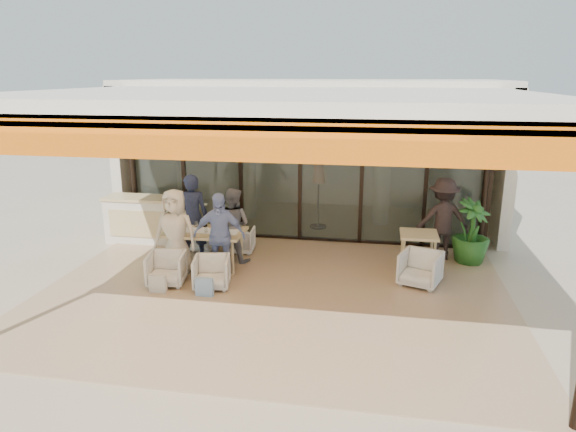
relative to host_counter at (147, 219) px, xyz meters
The scene contains 21 objects.
ground 4.09m from the host_counter, 34.45° to the right, with size 70.00×70.00×0.00m, color #C6B293.
terrace_floor 4.09m from the host_counter, 34.45° to the right, with size 8.00×6.00×0.01m, color tan.
terrace_structure 5.01m from the host_counter, 37.42° to the right, with size 8.00×6.00×3.40m.
glass_storefront 3.58m from the host_counter, 11.90° to the left, with size 8.08×0.10×3.20m.
interior_block 4.82m from the host_counter, 42.00° to the left, with size 9.05×3.62×3.52m.
host_counter is the anchor object (origin of this frame).
dining_table 2.21m from the host_counter, 35.45° to the right, with size 1.50×0.90×0.93m.
chair_far_left 1.44m from the host_counter, 13.66° to the right, with size 0.61×0.57×0.63m, color white.
chair_far_right 2.26m from the host_counter, ahead, with size 0.58×0.54×0.59m, color white.
chair_near_left 2.64m from the host_counter, 58.20° to the right, with size 0.64×0.60×0.66m, color white.
chair_near_right 3.16m from the host_counter, 45.13° to the right, with size 0.61×0.57×0.63m, color white.
diner_navy 1.66m from the host_counter, 31.11° to the right, with size 0.64×0.42×1.76m, color #171C32.
diner_grey 2.39m from the host_counter, 20.60° to the right, with size 0.73×0.57×1.51m, color slate.
diner_cream 2.24m from the host_counter, 51.39° to the right, with size 0.80×0.52×1.65m, color beige.
diner_periwinkle 2.84m from the host_counter, 37.95° to the right, with size 0.95×0.39×1.62m, color #788DC9.
tote_bag_cream 3.00m from the host_counter, 62.25° to the right, with size 0.30×0.10×0.34m, color silver.
tote_bag_blue 3.47m from the host_counter, 49.82° to the right, with size 0.30×0.10×0.34m, color #99BFD8.
side_table 5.90m from the host_counter, ahead, with size 0.70×0.70×0.74m.
side_chair 6.04m from the host_counter, 14.17° to the right, with size 0.67×0.63×0.69m, color white.
standing_woman 6.36m from the host_counter, ahead, with size 1.09×0.63×1.69m, color black.
potted_palm 6.91m from the host_counter, ahead, with size 0.73×0.73×1.30m, color #1E5919.
Camera 1 is at (1.68, -8.01, 3.66)m, focal length 32.00 mm.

